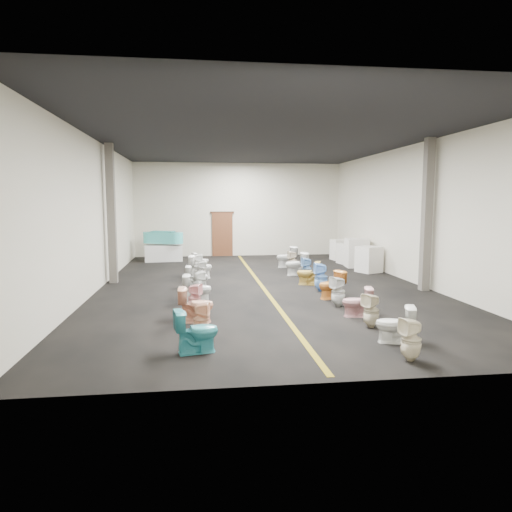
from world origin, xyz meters
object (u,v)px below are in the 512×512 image
object	(u,v)px
display_table	(163,253)
toilet_left_5	(199,283)
appliance_crate_a	(369,259)
bathtub	(163,237)
toilet_right_3	(357,302)
toilet_right_11	(286,257)
toilet_left_6	(197,277)
toilet_left_7	(201,272)
appliance_crate_c	(348,254)
toilet_left_1	(201,320)
toilet_left_8	(201,267)
toilet_right_9	(296,264)
toilet_right_10	(293,261)
toilet_right_2	(371,311)
toilet_right_5	(331,285)
toilet_left_4	(197,289)
toilet_left_9	(198,264)
toilet_left_3	(194,298)
toilet_left_0	(196,331)
toilet_right_1	(395,324)
appliance_crate_d	(339,250)
toilet_left_10	(201,261)
toilet_right_0	(411,340)
appliance_crate_b	(356,253)
toilet_right_4	(338,292)
toilet_right_7	(308,273)
toilet_right_6	(321,277)
toilet_right_8	(307,269)
toilet_left_2	(196,305)

from	to	relation	value
display_table	toilet_left_5	distance (m)	7.81
appliance_crate_a	display_table	bearing A→B (deg)	151.75
bathtub	toilet_right_3	world-z (taller)	bathtub
toilet_right_11	appliance_crate_a	bearing A→B (deg)	47.34
toilet_left_6	toilet_left_7	size ratio (longest dim) A/B	0.96
appliance_crate_c	toilet_left_1	distance (m)	11.76
toilet_left_7	toilet_left_8	bearing A→B (deg)	-1.71
appliance_crate_a	toilet_right_9	bearing A→B (deg)	-173.15
toilet_left_5	toilet_right_10	size ratio (longest dim) A/B	0.89
toilet_right_2	toilet_right_5	xyz separation A→B (m)	(0.00, 2.92, 0.01)
toilet_left_4	toilet_left_9	distance (m)	4.89
appliance_crate_a	toilet_left_3	xyz separation A→B (m)	(-6.48, -5.50, -0.14)
toilet_left_0	toilet_right_3	xyz separation A→B (m)	(3.68, 2.07, -0.04)
toilet_left_4	toilet_left_7	size ratio (longest dim) A/B	1.03
toilet_left_7	toilet_right_1	bearing A→B (deg)	-155.86
appliance_crate_d	toilet_right_1	size ratio (longest dim) A/B	1.28
toilet_left_10	toilet_left_9	bearing A→B (deg)	158.34
toilet_right_0	toilet_left_9	bearing A→B (deg)	-167.59
appliance_crate_b	toilet_left_10	bearing A→B (deg)	178.18
toilet_left_7	toilet_right_4	world-z (taller)	toilet_right_4
toilet_right_2	toilet_right_4	xyz separation A→B (m)	(-0.11, 1.97, 0.02)
toilet_left_1	toilet_right_9	bearing A→B (deg)	-15.96
toilet_right_4	toilet_right_7	world-z (taller)	toilet_right_4
appliance_crate_a	appliance_crate_b	world-z (taller)	appliance_crate_b
appliance_crate_c	toilet_left_9	size ratio (longest dim) A/B	1.20
appliance_crate_b	toilet_left_4	world-z (taller)	appliance_crate_b
appliance_crate_c	toilet_right_6	xyz separation A→B (m)	(-2.78, -5.76, -0.01)
display_table	toilet_left_8	world-z (taller)	toilet_left_8
display_table	toilet_right_6	xyz separation A→B (m)	(5.15, -7.63, 0.07)
toilet_right_3	toilet_right_9	xyz separation A→B (m)	(-0.12, 6.05, 0.06)
display_table	bathtub	bearing A→B (deg)	116.57
toilet_left_1	toilet_left_4	world-z (taller)	toilet_left_4
toilet_right_7	toilet_right_9	distance (m)	1.94
appliance_crate_d	toilet_right_11	distance (m)	3.47
toilet_right_6	toilet_right_2	bearing A→B (deg)	4.54
toilet_left_10	toilet_left_8	bearing A→B (deg)	163.83
display_table	toilet_right_5	distance (m)	10.07
toilet_left_4	toilet_right_8	size ratio (longest dim) A/B	0.97
toilet_left_4	toilet_right_11	world-z (taller)	toilet_right_11
toilet_left_1	toilet_left_6	size ratio (longest dim) A/B	0.99
appliance_crate_b	toilet_left_2	world-z (taller)	appliance_crate_b
toilet_left_1	toilet_right_10	xyz separation A→B (m)	(3.55, 8.21, 0.04)
toilet_left_1	display_table	bearing A→B (deg)	17.54
appliance_crate_c	toilet_right_0	size ratio (longest dim) A/B	1.18
display_table	toilet_right_7	xyz separation A→B (m)	(5.04, -6.54, 0.02)
toilet_left_2	toilet_left_4	size ratio (longest dim) A/B	1.04
toilet_left_3	toilet_left_6	world-z (taller)	toilet_left_3
toilet_right_3	toilet_right_8	size ratio (longest dim) A/B	0.90
toilet_left_7	toilet_right_0	xyz separation A→B (m)	(3.42, -7.91, 0.00)
appliance_crate_a	toilet_right_3	distance (m)	6.96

